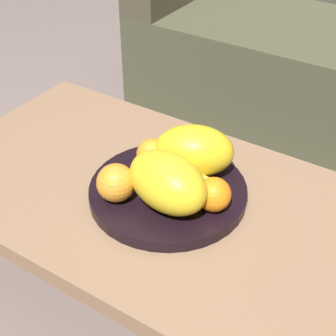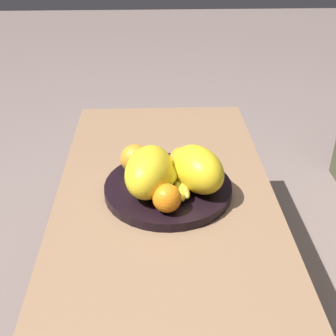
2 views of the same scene
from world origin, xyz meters
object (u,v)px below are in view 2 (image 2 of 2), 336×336
Objects in this scene: coffee_table at (166,211)px; orange_front at (168,198)px; melon_large_front at (149,172)px; melon_smaller_beside at (198,169)px; fruit_bowl at (168,188)px; orange_left at (182,160)px; orange_back at (135,159)px; banana_bunch at (177,178)px.

orange_front is (0.09, 0.00, 0.10)m from coffee_table.
coffee_table is at bearing 97.82° from melon_large_front.
melon_large_front reaches higher than melon_smaller_beside.
orange_left is at bearing 148.93° from fruit_bowl.
melon_large_front is (0.03, -0.05, 0.07)m from fruit_bowl.
orange_front is 0.18m from orange_left.
melon_large_front is 0.10m from orange_front.
orange_front reaches higher than coffee_table.
melon_smaller_beside reaches higher than orange_left.
banana_bunch is at bearing 53.27° from orange_back.
banana_bunch is (-0.01, 0.03, 0.09)m from coffee_table.
melon_smaller_beside reaches higher than banana_bunch.
coffee_table is 16.41× the size of orange_front.
banana_bunch is at bearing 104.07° from melon_large_front.
melon_smaller_beside is 2.43× the size of orange_front.
banana_bunch is at bearing 112.43° from coffee_table.
fruit_bowl is at bearing 178.17° from orange_front.
banana_bunch is (0.08, -0.02, -0.01)m from orange_left.
coffee_table is 0.13m from orange_front.
orange_front is at bearing -1.83° from fruit_bowl.
melon_large_front is at bearing -75.93° from banana_bunch.
melon_smaller_beside is 0.98× the size of banana_bunch.
melon_smaller_beside is at bearing 76.92° from fruit_bowl.
melon_smaller_beside is 0.06m from banana_bunch.
orange_back is at bearing -158.92° from melon_large_front.
orange_left is (-0.07, 0.04, 0.05)m from fruit_bowl.
coffee_table is 3.42× the size of fruit_bowl.
melon_large_front is 0.11m from orange_back.
melon_large_front is 0.12m from melon_smaller_beside.
melon_smaller_beside reaches higher than fruit_bowl.
banana_bunch is (-0.02, 0.07, -0.03)m from melon_large_front.
fruit_bowl is 4.79× the size of orange_front.
orange_front is 0.20m from orange_back.
fruit_bowl is at bearing -119.58° from banana_bunch.
orange_back is 0.14m from banana_bunch.
coffee_table is 6.74× the size of melon_smaller_beside.
fruit_bowl is at bearing -103.08° from melon_smaller_beside.
coffee_table is 0.14m from orange_left.
orange_back is 0.46× the size of banana_bunch.
orange_left is at bearing 152.81° from coffee_table.
orange_left is at bearing 89.21° from orange_back.
melon_smaller_beside reaches higher than coffee_table.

